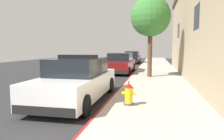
{
  "coord_description": "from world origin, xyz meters",
  "views": [
    {
      "loc": [
        1.49,
        -1.35,
        1.91
      ],
      "look_at": [
        -0.29,
        7.22,
        1.0
      ],
      "focal_mm": 33.35,
      "sensor_mm": 36.0,
      "label": 1
    }
  ],
  "objects_px": {
    "parked_car_silver_ahead": "(120,63)",
    "fire_hydrant": "(129,94)",
    "police_cruiser": "(78,80)",
    "street_tree": "(150,17)",
    "parked_car_dark_far": "(132,58)"
  },
  "relations": [
    {
      "from": "police_cruiser",
      "to": "street_tree",
      "type": "xyz_separation_m",
      "value": [
        2.44,
        6.2,
        3.1
      ]
    },
    {
      "from": "police_cruiser",
      "to": "fire_hydrant",
      "type": "distance_m",
      "value": 2.12
    },
    {
      "from": "police_cruiser",
      "to": "street_tree",
      "type": "relative_size",
      "value": 0.97
    },
    {
      "from": "street_tree",
      "to": "police_cruiser",
      "type": "bearing_deg",
      "value": -111.48
    },
    {
      "from": "police_cruiser",
      "to": "street_tree",
      "type": "distance_m",
      "value": 7.34
    },
    {
      "from": "parked_car_silver_ahead",
      "to": "street_tree",
      "type": "xyz_separation_m",
      "value": [
        2.34,
        -2.78,
        3.11
      ]
    },
    {
      "from": "parked_car_silver_ahead",
      "to": "fire_hydrant",
      "type": "distance_m",
      "value": 9.87
    },
    {
      "from": "police_cruiser",
      "to": "parked_car_silver_ahead",
      "type": "distance_m",
      "value": 8.98
    },
    {
      "from": "fire_hydrant",
      "to": "parked_car_silver_ahead",
      "type": "bearing_deg",
      "value": 100.95
    },
    {
      "from": "parked_car_silver_ahead",
      "to": "parked_car_dark_far",
      "type": "distance_m",
      "value": 10.92
    },
    {
      "from": "street_tree",
      "to": "parked_car_dark_far",
      "type": "bearing_deg",
      "value": 100.71
    },
    {
      "from": "police_cruiser",
      "to": "fire_hydrant",
      "type": "height_order",
      "value": "police_cruiser"
    },
    {
      "from": "parked_car_dark_far",
      "to": "street_tree",
      "type": "height_order",
      "value": "street_tree"
    },
    {
      "from": "fire_hydrant",
      "to": "parked_car_dark_far",
      "type": "bearing_deg",
      "value": 95.9
    },
    {
      "from": "police_cruiser",
      "to": "street_tree",
      "type": "height_order",
      "value": "street_tree"
    }
  ]
}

